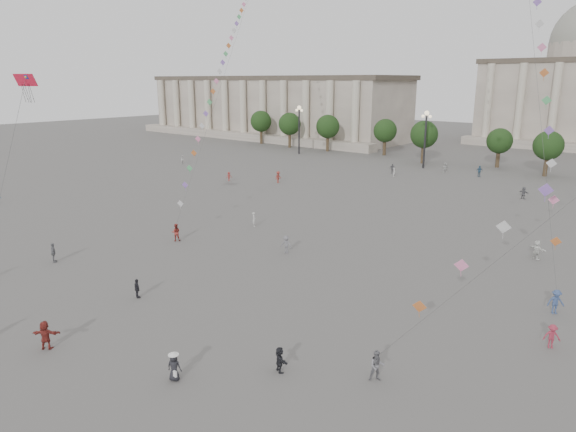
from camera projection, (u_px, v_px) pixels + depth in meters
The scene contains 27 objects.
ground at pixel (174, 321), 35.41m from camera, with size 360.00×360.00×0.00m, color #54514F.
hall_west at pixel (270, 107), 149.35m from camera, with size 84.00×26.22×17.20m.
tree_row at pixel (523, 142), 91.88m from camera, with size 137.12×5.12×8.00m.
lamp_post_far_west at pixel (299, 121), 113.32m from camera, with size 2.00×0.90×10.65m.
lamp_post_mid_west at pixel (426, 129), 94.73m from camera, with size 2.00×0.90×10.65m.
person_crowd_0 at pixel (479, 171), 87.92m from camera, with size 1.12×0.47×1.92m, color #345875.
person_crowd_1 at pixel (183, 159), 101.56m from camera, with size 0.81×0.63×1.66m, color silver.
person_crowd_2 at pixel (229, 177), 84.11m from camera, with size 0.98×0.56×1.51m, color maroon.
person_crowd_3 at pixel (280, 360), 29.06m from camera, with size 1.42×0.45×1.53m, color black.
person_crowd_4 at pixel (445, 168), 91.74m from camera, with size 1.64×0.52×1.77m, color beige.
person_crowd_6 at pixel (286, 244), 49.05m from camera, with size 1.13×0.65×1.74m, color slate.
person_crowd_7 at pixel (537, 250), 47.40m from camera, with size 1.69×0.54×1.82m, color white.
person_crowd_8 at pixel (552, 336), 31.64m from camera, with size 1.01×0.58×1.57m, color maroon.
person_crowd_10 at pixel (394, 172), 87.75m from camera, with size 0.58×0.38×1.58m, color silver.
person_crowd_12 at pixel (524, 193), 71.52m from camera, with size 1.55×0.49×1.68m, color slate.
person_crowd_13 at pixel (254, 219), 57.98m from camera, with size 0.61×0.40×1.67m, color beige.
person_crowd_16 at pixel (392, 169), 90.73m from camera, with size 1.05×0.44×1.80m, color #5E5D62.
person_crowd_17 at pixel (278, 177), 82.63m from camera, with size 1.21×0.70×1.88m, color maroon.
tourist_2 at pixel (45, 335), 31.50m from camera, with size 1.72×0.55×1.86m, color maroon.
tourist_3 at pixel (53, 253), 46.57m from camera, with size 1.06×0.44×1.81m, color slate.
tourist_4 at pixel (137, 289), 38.95m from camera, with size 0.89×0.37×1.52m, color #232227.
kite_flyer_0 at pixel (176, 232), 52.79m from camera, with size 0.88×0.69×1.82m, color maroon.
kite_flyer_1 at pixel (556, 302), 36.29m from camera, with size 1.17×0.67×1.81m, color #354A78.
kite_flyer_2 at pixel (377, 366), 28.19m from camera, with size 0.86×0.67×1.78m, color slate.
hat_person at pixel (174, 366), 28.21m from camera, with size 0.93×0.81×1.69m.
dragon_kite at pixel (26, 90), 43.42m from camera, with size 7.20×5.80×21.56m.
kite_train_west at pixel (230, 46), 72.43m from camera, with size 26.57×40.92×60.79m.
Camera 1 is at (26.78, -19.79, 16.11)m, focal length 32.00 mm.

